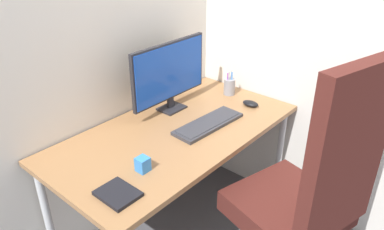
{
  "coord_description": "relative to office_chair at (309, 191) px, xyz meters",
  "views": [
    {
      "loc": [
        -1.3,
        -1.25,
        1.78
      ],
      "look_at": [
        0.05,
        -0.07,
        0.84
      ],
      "focal_mm": 34.84,
      "sensor_mm": 36.0,
      "label": 1
    }
  ],
  "objects": [
    {
      "name": "ground_plane",
      "position": [
        -0.09,
        0.76,
        -0.66
      ],
      "size": [
        8.0,
        8.0,
        0.0
      ],
      "primitive_type": "plane",
      "color": "#4C4C51"
    },
    {
      "name": "desk",
      "position": [
        -0.09,
        0.76,
        0.01
      ],
      "size": [
        1.45,
        0.75,
        0.74
      ],
      "color": "#996B42",
      "rests_on": "ground_plane"
    },
    {
      "name": "office_chair",
      "position": [
        0.0,
        0.0,
        0.0
      ],
      "size": [
        0.61,
        0.64,
        1.33
      ],
      "color": "black",
      "rests_on": "ground_plane"
    },
    {
      "name": "monitor",
      "position": [
        0.09,
        0.97,
        0.31
      ],
      "size": [
        0.58,
        0.12,
        0.42
      ],
      "color": "black",
      "rests_on": "desk"
    },
    {
      "name": "keyboard",
      "position": [
        0.07,
        0.66,
        0.09
      ],
      "size": [
        0.46,
        0.18,
        0.02
      ],
      "color": "#333338",
      "rests_on": "desk"
    },
    {
      "name": "mouse",
      "position": [
        0.44,
        0.61,
        0.09
      ],
      "size": [
        0.07,
        0.11,
        0.03
      ],
      "primitive_type": "ellipsoid",
      "rotation": [
        0.0,
        0.0,
        0.06
      ],
      "color": "black",
      "rests_on": "desk"
    },
    {
      "name": "pen_holder",
      "position": [
        0.5,
        0.82,
        0.13
      ],
      "size": [
        0.08,
        0.08,
        0.17
      ],
      "color": "gray",
      "rests_on": "desk"
    },
    {
      "name": "notebook",
      "position": [
        -0.66,
        0.57,
        0.09
      ],
      "size": [
        0.14,
        0.18,
        0.02
      ],
      "primitive_type": "cube",
      "rotation": [
        0.0,
        0.0,
        0.0
      ],
      "color": "black",
      "rests_on": "desk"
    },
    {
      "name": "desk_clamp_accessory",
      "position": [
        -0.47,
        0.62,
        0.11
      ],
      "size": [
        0.06,
        0.06,
        0.07
      ],
      "primitive_type": "cube",
      "color": "#337FD8",
      "rests_on": "desk"
    }
  ]
}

